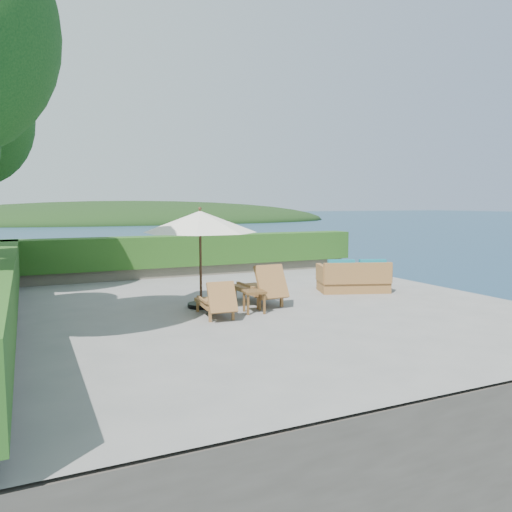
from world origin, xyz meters
name	(u,v)px	position (x,y,z in m)	size (l,w,h in m)	color
ground	(259,306)	(0.00, 0.00, 0.00)	(12.00, 12.00, 0.00)	gray
foundation	(259,369)	(0.00, 0.00, -1.55)	(12.00, 12.00, 3.00)	#564D44
ocean	(259,427)	(0.00, 0.00, -3.00)	(600.00, 600.00, 0.00)	#173648
offshore_island	(135,222)	(25.00, 140.00, -3.00)	(126.00, 57.60, 12.60)	black
planter_wall_far	(188,270)	(0.00, 5.60, 0.18)	(12.00, 0.60, 0.36)	#706A5A
hedge_far	(188,250)	(0.00, 5.60, 0.85)	(12.40, 0.90, 1.00)	#1C4914
patio_umbrella	(200,223)	(-1.29, 0.42, 1.98)	(3.40, 3.40, 2.34)	black
lounge_left	(216,301)	(-1.33, -0.69, 0.34)	(0.70, 1.46, 0.82)	#935F35
lounge_right	(260,287)	(0.11, 0.14, 0.42)	(0.84, 1.77, 1.01)	#935F35
side_table	(254,295)	(-0.42, -0.65, 0.41)	(0.54, 0.54, 0.50)	brown
wicker_loveseat	(354,279)	(3.17, 0.62, 0.36)	(2.09, 1.53, 0.93)	#935F35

